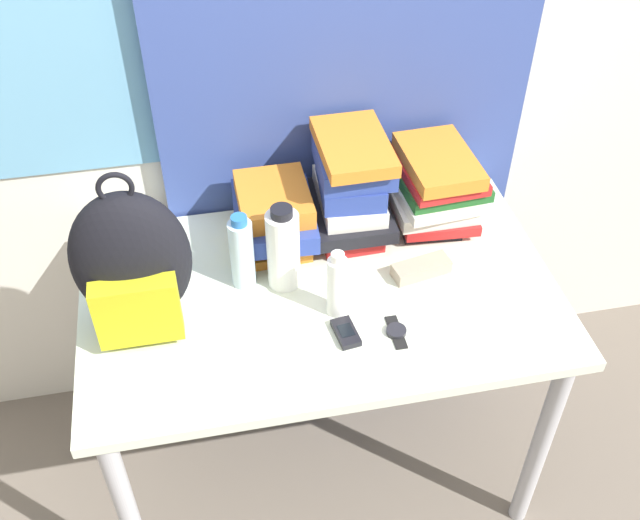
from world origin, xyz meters
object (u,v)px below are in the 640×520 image
backpack (132,265)px  sports_bottle (283,249)px  book_stack_right (435,187)px  water_bottle (242,253)px  book_stack_left (273,216)px  book_stack_center (349,188)px  sunglasses_case (421,268)px  wristwatch (396,331)px  cell_phone (346,333)px  sunscreen_bottle (337,285)px

backpack → sports_bottle: size_ratio=1.80×
book_stack_right → water_bottle: (-0.54, -0.15, -0.01)m
book_stack_left → sports_bottle: sports_bottle is taller
book_stack_center → water_bottle: 0.34m
sunglasses_case → wristwatch: size_ratio=1.50×
book_stack_center → cell_phone: book_stack_center is taller
sports_bottle → wristwatch: 0.34m
backpack → book_stack_left: 0.43m
book_stack_left → wristwatch: (0.23, -0.39, -0.08)m
backpack → wristwatch: size_ratio=4.04×
sunscreen_bottle → wristwatch: size_ratio=1.77×
cell_phone → wristwatch: (0.12, -0.02, -0.00)m
water_bottle → sunglasses_case: (0.45, -0.06, -0.08)m
sports_bottle → book_stack_center: bearing=39.8°
book_stack_right → water_bottle: 0.56m
book_stack_right → water_bottle: bearing=-164.8°
book_stack_center → sports_bottle: 0.27m
book_stack_right → sports_bottle: sports_bottle is taller
water_bottle → cell_phone: 0.32m
sports_bottle → sunglasses_case: size_ratio=1.50×
sports_bottle → sunscreen_bottle: sports_bottle is taller
sunscreen_bottle → book_stack_right: bearing=41.3°
book_stack_left → water_bottle: 0.18m
sunscreen_bottle → sunglasses_case: sunscreen_bottle is taller
book_stack_center → cell_phone: (-0.09, -0.38, -0.13)m
water_bottle → wristwatch: bearing=-36.3°
wristwatch → water_bottle: bearing=143.7°
backpack → sunscreen_bottle: backpack is taller
cell_phone → sports_bottle: bearing=118.4°
book_stack_left → cell_phone: book_stack_left is taller
book_stack_right → sunglasses_case: (-0.09, -0.20, -0.10)m
water_bottle → sunscreen_bottle: water_bottle is taller
sunglasses_case → water_bottle: bearing=172.8°
water_bottle → wristwatch: 0.42m
book_stack_left → sunscreen_bottle: bearing=-69.7°
book_stack_right → sunscreen_bottle: book_stack_right is taller
sports_bottle → sunglasses_case: 0.36m
book_stack_center → wristwatch: 0.42m
water_bottle → sunscreen_bottle: size_ratio=1.14×
wristwatch → sunscreen_bottle: bearing=141.5°
water_bottle → sports_bottle: 0.10m
backpack → sports_bottle: bearing=10.1°
sunscreen_bottle → backpack: bearing=172.1°
cell_phone → sunglasses_case: 0.29m
book_stack_center → sports_bottle: bearing=-140.2°
water_bottle → sunscreen_bottle: bearing=-34.9°
sports_bottle → book_stack_left: bearing=90.1°
book_stack_right → sunglasses_case: bearing=-114.1°
sports_bottle → backpack: bearing=-169.9°
sports_bottle → sunscreen_bottle: (0.11, -0.13, -0.02)m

